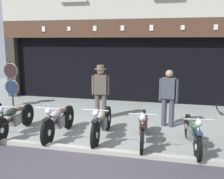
# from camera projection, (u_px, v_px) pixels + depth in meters

# --- Properties ---
(ground) EXTENTS (22.47, 22.00, 0.18)m
(ground) POSITION_uv_depth(u_px,v_px,m) (61.00, 175.00, 5.04)
(ground) COLOR gray
(shop_facade) EXTENTS (10.77, 4.42, 6.31)m
(shop_facade) POSITION_uv_depth(u_px,v_px,m) (131.00, 57.00, 12.36)
(shop_facade) COLOR black
(shop_facade) RESTS_ON ground
(motorcycle_left) EXTENTS (0.62, 2.02, 0.92)m
(motorcycle_left) POSITION_uv_depth(u_px,v_px,m) (15.00, 118.00, 7.12)
(motorcycle_left) COLOR black
(motorcycle_left) RESTS_ON ground
(motorcycle_center_left) EXTENTS (0.62, 1.99, 0.93)m
(motorcycle_center_left) POSITION_uv_depth(u_px,v_px,m) (59.00, 121.00, 6.90)
(motorcycle_center_left) COLOR black
(motorcycle_center_left) RESTS_ON ground
(motorcycle_center) EXTENTS (0.62, 2.05, 0.94)m
(motorcycle_center) POSITION_uv_depth(u_px,v_px,m) (102.00, 122.00, 6.73)
(motorcycle_center) COLOR black
(motorcycle_center) RESTS_ON ground
(motorcycle_center_right) EXTENTS (0.62, 2.03, 0.92)m
(motorcycle_center_right) POSITION_uv_depth(u_px,v_px,m) (143.00, 127.00, 6.43)
(motorcycle_center_right) COLOR black
(motorcycle_center_right) RESTS_ON ground
(motorcycle_right) EXTENTS (0.62, 1.98, 0.91)m
(motorcycle_right) POSITION_uv_depth(u_px,v_px,m) (193.00, 132.00, 6.11)
(motorcycle_right) COLOR black
(motorcycle_right) RESTS_ON ground
(salesman_left) EXTENTS (0.55, 0.37, 1.73)m
(salesman_left) POSITION_uv_depth(u_px,v_px,m) (101.00, 89.00, 8.38)
(salesman_left) COLOR brown
(salesman_left) RESTS_ON ground
(shopkeeper_center) EXTENTS (0.55, 0.30, 1.66)m
(shopkeeper_center) POSITION_uv_depth(u_px,v_px,m) (168.00, 96.00, 7.64)
(shopkeeper_center) COLOR #3D424C
(shopkeeper_center) RESTS_ON ground
(tyre_sign_pole) EXTENTS (0.58, 0.06, 1.71)m
(tyre_sign_pole) POSITION_uv_depth(u_px,v_px,m) (11.00, 80.00, 10.05)
(tyre_sign_pole) COLOR #232328
(tyre_sign_pole) RESTS_ON ground
(advert_board_near) EXTENTS (0.66, 0.03, 0.98)m
(advert_board_near) POSITION_uv_depth(u_px,v_px,m) (158.00, 60.00, 10.51)
(advert_board_near) COLOR silver
(advert_board_far) EXTENTS (0.79, 0.03, 1.00)m
(advert_board_far) POSITION_uv_depth(u_px,v_px,m) (189.00, 62.00, 10.25)
(advert_board_far) COLOR silver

